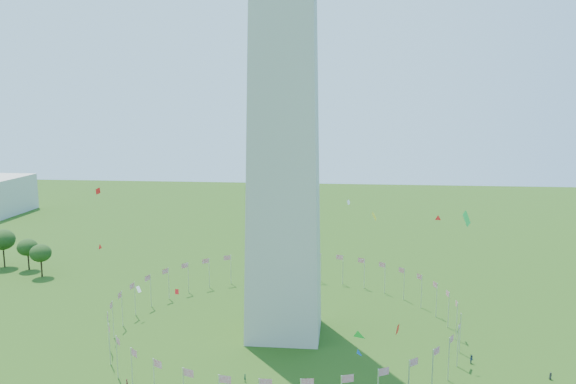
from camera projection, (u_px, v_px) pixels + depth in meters
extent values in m
cylinder|color=silver|center=(457.00, 321.00, 129.34)|extent=(0.24, 0.24, 9.00)
cylinder|color=silver|center=(449.00, 310.00, 136.23)|extent=(0.24, 0.24, 9.00)
cylinder|color=silver|center=(437.00, 300.00, 143.02)|extent=(0.24, 0.24, 9.00)
cylinder|color=silver|center=(421.00, 292.00, 149.52)|extent=(0.24, 0.24, 9.00)
cylinder|color=silver|center=(404.00, 284.00, 155.53)|extent=(0.24, 0.24, 9.00)
cylinder|color=silver|center=(385.00, 278.00, 160.86)|extent=(0.24, 0.24, 9.00)
cylinder|color=silver|center=(364.00, 274.00, 165.35)|extent=(0.24, 0.24, 9.00)
cylinder|color=silver|center=(343.00, 270.00, 168.87)|extent=(0.24, 0.24, 9.00)
cylinder|color=silver|center=(321.00, 268.00, 171.31)|extent=(0.24, 0.24, 9.00)
cylinder|color=silver|center=(298.00, 266.00, 172.59)|extent=(0.24, 0.24, 9.00)
cylinder|color=silver|center=(276.00, 266.00, 172.68)|extent=(0.24, 0.24, 9.00)
cylinder|color=silver|center=(253.00, 267.00, 171.57)|extent=(0.24, 0.24, 9.00)
cylinder|color=silver|center=(231.00, 270.00, 169.30)|extent=(0.24, 0.24, 9.00)
cylinder|color=silver|center=(209.00, 273.00, 165.94)|extent=(0.24, 0.24, 9.00)
cylinder|color=silver|center=(188.00, 278.00, 161.58)|extent=(0.24, 0.24, 9.00)
cylinder|color=silver|center=(169.00, 283.00, 156.37)|extent=(0.24, 0.24, 9.00)
cylinder|color=silver|center=(151.00, 290.00, 150.45)|extent=(0.24, 0.24, 9.00)
cylinder|color=silver|center=(135.00, 299.00, 144.01)|extent=(0.24, 0.24, 9.00)
cylinder|color=silver|center=(122.00, 309.00, 137.25)|extent=(0.24, 0.24, 9.00)
cylinder|color=silver|center=(113.00, 319.00, 130.36)|extent=(0.24, 0.24, 9.00)
cylinder|color=silver|center=(109.00, 331.00, 123.57)|extent=(0.24, 0.24, 9.00)
cylinder|color=silver|center=(110.00, 344.00, 117.07)|extent=(0.24, 0.24, 9.00)
cylinder|color=silver|center=(117.00, 357.00, 111.06)|extent=(0.24, 0.24, 9.00)
cylinder|color=silver|center=(132.00, 370.00, 105.73)|extent=(0.24, 0.24, 9.00)
cylinder|color=silver|center=(154.00, 382.00, 101.24)|extent=(0.24, 0.24, 9.00)
cylinder|color=silver|center=(409.00, 384.00, 100.65)|extent=(0.24, 0.24, 9.00)
cylinder|color=silver|center=(432.00, 372.00, 105.01)|extent=(0.24, 0.24, 9.00)
cylinder|color=silver|center=(449.00, 359.00, 110.22)|extent=(0.24, 0.24, 9.00)
cylinder|color=silver|center=(458.00, 346.00, 116.14)|extent=(0.24, 0.24, 9.00)
cylinder|color=silver|center=(460.00, 333.00, 122.58)|extent=(0.24, 0.24, 9.00)
imported|color=maroon|center=(127.00, 383.00, 108.21)|extent=(0.71, 0.73, 1.69)
imported|color=#1A4129|center=(245.00, 378.00, 110.36)|extent=(0.62, 0.69, 1.58)
imported|color=#272727|center=(550.00, 376.00, 111.28)|extent=(0.85, 0.75, 1.46)
imported|color=#1E2A46|center=(472.00, 359.00, 118.02)|extent=(0.80, 0.98, 1.84)
plane|color=green|center=(359.00, 335.00, 103.34)|extent=(2.12, 1.91, 2.49)
plane|color=green|center=(467.00, 219.00, 66.53)|extent=(1.67, 1.28, 1.98)
plane|color=red|center=(98.00, 191.00, 107.58)|extent=(0.82, 1.29, 1.46)
plane|color=red|center=(100.00, 247.00, 144.85)|extent=(0.27, 1.79, 1.79)
plane|color=red|center=(177.00, 292.00, 127.90)|extent=(1.40, 0.51, 1.34)
plane|color=yellow|center=(374.00, 216.00, 110.38)|extent=(1.77, 1.23, 1.92)
plane|color=white|center=(349.00, 202.00, 117.59)|extent=(0.56, 1.02, 1.15)
plane|color=blue|center=(359.00, 353.00, 102.12)|extent=(1.35, 1.37, 1.46)
plane|color=red|center=(398.00, 329.00, 97.60)|extent=(1.45, 1.53, 1.86)
plane|color=white|center=(139.00, 289.00, 141.78)|extent=(1.29, 1.74, 1.58)
plane|color=red|center=(438.00, 218.00, 119.50)|extent=(1.17, 0.31, 1.19)
ellipsoid|color=#284D19|center=(3.00, 249.00, 186.41)|extent=(8.03, 8.03, 12.54)
ellipsoid|color=#284D19|center=(28.00, 255.00, 183.47)|extent=(6.52, 6.52, 10.18)
ellipsoid|color=#284D19|center=(41.00, 261.00, 176.18)|extent=(6.57, 6.57, 10.27)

